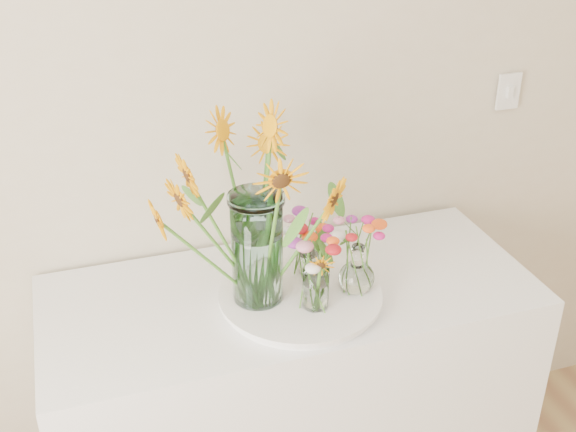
# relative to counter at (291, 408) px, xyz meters

# --- Properties ---
(counter) EXTENTS (1.40, 0.60, 0.90)m
(counter) POSITION_rel_counter_xyz_m (0.00, 0.00, 0.00)
(counter) COLOR white
(counter) RESTS_ON ground_plane
(tray) EXTENTS (0.43, 0.43, 0.02)m
(tray) POSITION_rel_counter_xyz_m (0.00, -0.07, 0.46)
(tray) COLOR white
(tray) RESTS_ON counter
(mason_jar) EXTENTS (0.16, 0.16, 0.32)m
(mason_jar) POSITION_rel_counter_xyz_m (-0.11, -0.05, 0.63)
(mason_jar) COLOR #AADCD4
(mason_jar) RESTS_ON tray
(sunflower_bouquet) EXTENTS (0.91, 0.91, 0.54)m
(sunflower_bouquet) POSITION_rel_counter_xyz_m (-0.11, -0.05, 0.74)
(sunflower_bouquet) COLOR orange
(sunflower_bouquet) RESTS_ON tray
(small_vase_a) EXTENTS (0.08, 0.08, 0.12)m
(small_vase_a) POSITION_rel_counter_xyz_m (0.02, -0.14, 0.54)
(small_vase_a) COLOR white
(small_vase_a) RESTS_ON tray
(wildflower_posy_a) EXTENTS (0.19, 0.19, 0.21)m
(wildflower_posy_a) POSITION_rel_counter_xyz_m (0.02, -0.14, 0.58)
(wildflower_posy_a) COLOR #FF5616
(wildflower_posy_a) RESTS_ON tray
(small_vase_b) EXTENTS (0.11, 0.11, 0.14)m
(small_vase_b) POSITION_rel_counter_xyz_m (0.16, -0.10, 0.55)
(small_vase_b) COLOR white
(small_vase_b) RESTS_ON tray
(wildflower_posy_b) EXTENTS (0.21, 0.21, 0.23)m
(wildflower_posy_b) POSITION_rel_counter_xyz_m (0.16, -0.10, 0.59)
(wildflower_posy_b) COLOR #FF5616
(wildflower_posy_b) RESTS_ON tray
(small_vase_c) EXTENTS (0.06, 0.06, 0.10)m
(small_vase_c) POSITION_rel_counter_xyz_m (0.06, 0.03, 0.52)
(small_vase_c) COLOR white
(small_vase_c) RESTS_ON tray
(wildflower_posy_c) EXTENTS (0.19, 0.19, 0.19)m
(wildflower_posy_c) POSITION_rel_counter_xyz_m (0.06, 0.03, 0.57)
(wildflower_posy_c) COLOR #FF5616
(wildflower_posy_c) RESTS_ON tray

